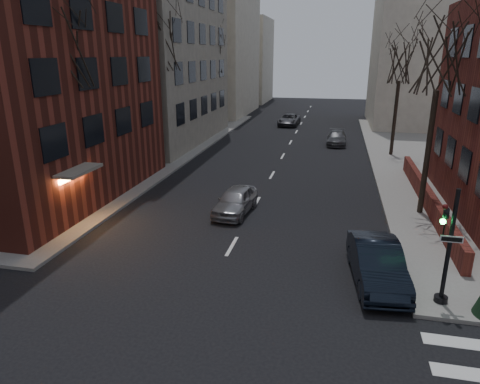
# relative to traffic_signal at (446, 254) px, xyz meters

# --- Properties ---
(low_wall_right) EXTENTS (0.35, 16.00, 1.00)m
(low_wall_right) POSITION_rel_traffic_signal_xyz_m (1.36, 10.01, -1.26)
(low_wall_right) COLOR maroon
(low_wall_right) RESTS_ON sidewalk_far_right
(building_distant_la) EXTENTS (14.00, 16.00, 18.00)m
(building_distant_la) POSITION_rel_traffic_signal_xyz_m (-22.94, 46.01, 7.09)
(building_distant_la) COLOR beige
(building_distant_la) RESTS_ON ground
(building_distant_ra) EXTENTS (14.00, 14.00, 16.00)m
(building_distant_ra) POSITION_rel_traffic_signal_xyz_m (7.06, 41.01, 6.09)
(building_distant_ra) COLOR beige
(building_distant_ra) RESTS_ON ground
(building_distant_lb) EXTENTS (10.00, 12.00, 14.00)m
(building_distant_lb) POSITION_rel_traffic_signal_xyz_m (-20.94, 63.01, 5.09)
(building_distant_lb) COLOR beige
(building_distant_lb) RESTS_ON ground
(traffic_signal) EXTENTS (0.76, 0.44, 4.00)m
(traffic_signal) POSITION_rel_traffic_signal_xyz_m (0.00, 0.00, 0.00)
(traffic_signal) COLOR black
(traffic_signal) RESTS_ON sidewalk_far_right
(tree_left_a) EXTENTS (4.18, 4.18, 10.26)m
(tree_left_a) POSITION_rel_traffic_signal_xyz_m (-16.74, 5.01, 6.56)
(tree_left_a) COLOR #2D231C
(tree_left_a) RESTS_ON sidewalk_far_left
(tree_left_b) EXTENTS (4.40, 4.40, 10.80)m
(tree_left_b) POSITION_rel_traffic_signal_xyz_m (-16.74, 17.01, 7.00)
(tree_left_b) COLOR #2D231C
(tree_left_b) RESTS_ON sidewalk_far_left
(tree_left_c) EXTENTS (3.96, 3.96, 9.72)m
(tree_left_c) POSITION_rel_traffic_signal_xyz_m (-16.74, 31.01, 6.12)
(tree_left_c) COLOR #2D231C
(tree_left_c) RESTS_ON sidewalk_far_left
(tree_right_a) EXTENTS (3.96, 3.96, 9.72)m
(tree_right_a) POSITION_rel_traffic_signal_xyz_m (0.86, 9.01, 6.12)
(tree_right_a) COLOR #2D231C
(tree_right_a) RESTS_ON sidewalk_far_right
(tree_right_b) EXTENTS (3.74, 3.74, 9.18)m
(tree_right_b) POSITION_rel_traffic_signal_xyz_m (0.86, 23.01, 5.68)
(tree_right_b) COLOR #2D231C
(tree_right_b) RESTS_ON sidewalk_far_right
(streetlamp_near) EXTENTS (0.36, 0.36, 6.28)m
(streetlamp_near) POSITION_rel_traffic_signal_xyz_m (-16.14, 13.01, 2.33)
(streetlamp_near) COLOR black
(streetlamp_near) RESTS_ON sidewalk_far_left
(streetlamp_far) EXTENTS (0.36, 0.36, 6.28)m
(streetlamp_far) POSITION_rel_traffic_signal_xyz_m (-16.14, 33.01, 2.33)
(streetlamp_far) COLOR black
(streetlamp_far) RESTS_ON sidewalk_far_left
(parked_sedan) EXTENTS (2.15, 4.84, 1.54)m
(parked_sedan) POSITION_rel_traffic_signal_xyz_m (-1.97, 1.16, -1.14)
(parked_sedan) COLOR black
(parked_sedan) RESTS_ON ground
(car_lane_silver) EXTENTS (2.00, 4.19, 1.38)m
(car_lane_silver) POSITION_rel_traffic_signal_xyz_m (-8.74, 7.12, -1.22)
(car_lane_silver) COLOR gray
(car_lane_silver) RESTS_ON ground
(car_lane_gray) EXTENTS (1.81, 4.33, 1.25)m
(car_lane_gray) POSITION_rel_traffic_signal_xyz_m (-3.61, 26.86, -1.28)
(car_lane_gray) COLOR #3C3C41
(car_lane_gray) RESTS_ON ground
(car_lane_far) EXTENTS (2.45, 4.91, 1.34)m
(car_lane_far) POSITION_rel_traffic_signal_xyz_m (-9.24, 37.23, -1.24)
(car_lane_far) COLOR #45444A
(car_lane_far) RESTS_ON ground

